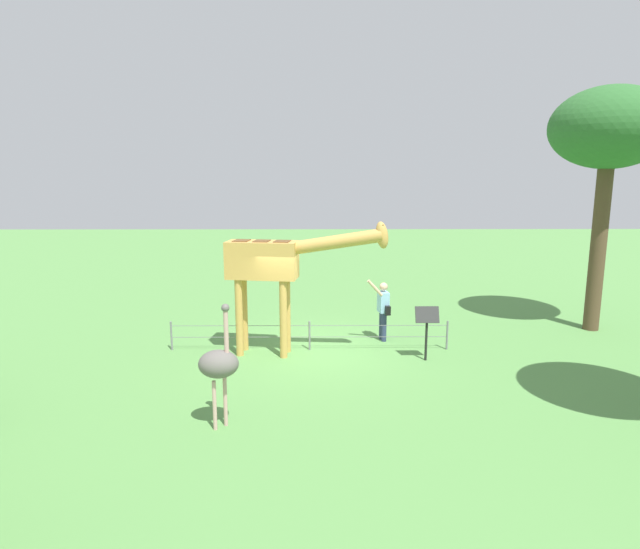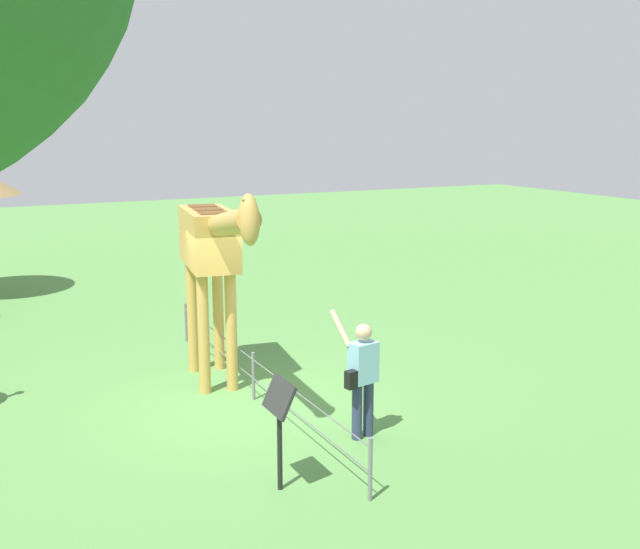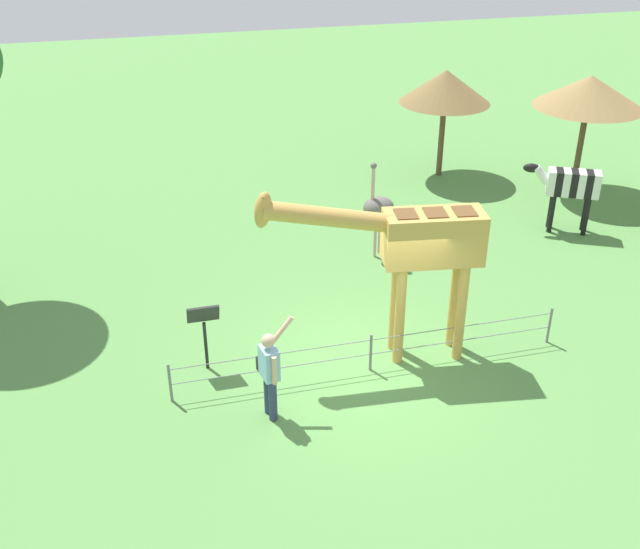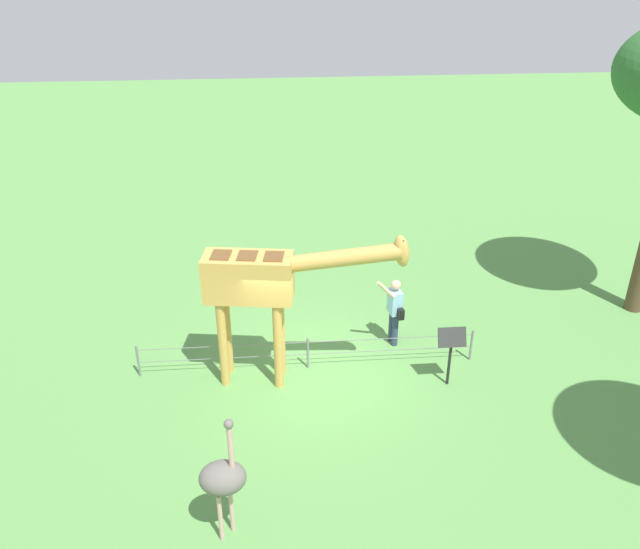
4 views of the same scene
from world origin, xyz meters
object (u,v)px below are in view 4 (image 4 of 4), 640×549
at_px(giraffe, 266,284).
at_px(info_sign, 451,345).
at_px(visitor, 394,308).
at_px(ostrich, 223,478).

relative_size(giraffe, info_sign, 2.98).
distance_m(giraffe, info_sign, 3.85).
distance_m(visitor, info_sign, 1.79).
distance_m(giraffe, ostrich, 4.11).
xyz_separation_m(visitor, ostrich, (-3.47, -5.01, 0.27)).
relative_size(giraffe, ostrich, 1.75).
bearing_deg(visitor, ostrich, -124.73).
bearing_deg(visitor, info_sign, -61.70).
bearing_deg(giraffe, ostrich, -100.38).
height_order(giraffe, ostrich, giraffe).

